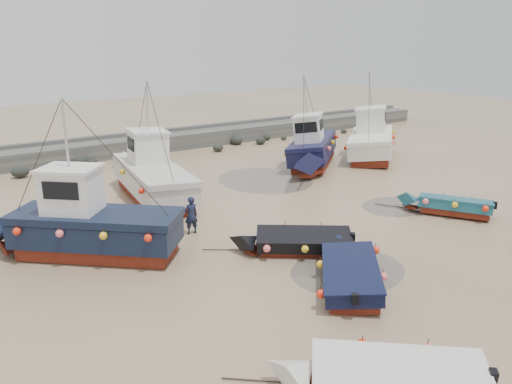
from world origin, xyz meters
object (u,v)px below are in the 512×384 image
dinghy_4 (295,239)px  cabin_boat_3 (373,139)px  cabin_boat_0 (81,224)px  cabin_boat_1 (149,174)px  cabin_boat_2 (314,148)px  dinghy_2 (447,203)px  person (192,233)px  dinghy_1 (351,269)px  dinghy_0 (383,372)px

dinghy_4 → cabin_boat_3: size_ratio=0.61×
cabin_boat_0 → cabin_boat_3: (23.04, 5.84, -0.02)m
dinghy_4 → cabin_boat_1: cabin_boat_1 is taller
cabin_boat_2 → cabin_boat_3: bearing=-131.5°
cabin_boat_1 → cabin_boat_2: (11.91, -0.01, 0.03)m
dinghy_2 → person: size_ratio=3.04×
cabin_boat_0 → cabin_boat_3: size_ratio=0.91×
dinghy_1 → cabin_boat_3: cabin_boat_3 is taller
dinghy_1 → cabin_boat_0: 10.58m
dinghy_1 → dinghy_0: bearing=-86.3°
cabin_boat_0 → dinghy_0: bearing=-121.8°
cabin_boat_3 → dinghy_1: bearing=-89.6°
dinghy_1 → dinghy_4: size_ratio=1.04×
dinghy_0 → cabin_boat_2: 22.94m
dinghy_4 → cabin_boat_1: (-1.76, 10.52, 0.77)m
dinghy_4 → cabin_boat_3: 19.00m
dinghy_1 → cabin_boat_3: (15.94, 13.64, 0.80)m
cabin_boat_1 → person: bearing=-88.7°
dinghy_0 → cabin_boat_0: size_ratio=0.68×
cabin_boat_0 → cabin_boat_1: same height
cabin_boat_1 → dinghy_1: bearing=-75.0°
dinghy_1 → cabin_boat_0: bearing=173.6°
dinghy_1 → dinghy_4: bearing=130.4°
dinghy_4 → person: size_ratio=3.08×
dinghy_1 → dinghy_2: size_ratio=1.05×
cabin_boat_1 → dinghy_0: bearing=-87.8°
cabin_boat_3 → person: (-18.38, -6.17, -1.34)m
dinghy_0 → cabin_boat_2: (13.74, 18.35, 0.81)m
cabin_boat_2 → person: (-12.65, -6.29, -1.35)m
dinghy_2 → cabin_boat_1: 15.69m
dinghy_0 → dinghy_2: size_ratio=1.03×
dinghy_2 → person: dinghy_2 is taller
cabin_boat_3 → cabin_boat_1: bearing=-130.6°
dinghy_4 → cabin_boat_0: cabin_boat_0 is taller
dinghy_4 → cabin_boat_2: (10.15, 10.51, 0.80)m
dinghy_4 → cabin_boat_2: bearing=-7.4°
dinghy_1 → cabin_boat_2: bearing=94.8°
cabin_boat_1 → cabin_boat_2: bearing=7.9°
cabin_boat_1 → cabin_boat_2: size_ratio=1.32×
dinghy_4 → cabin_boat_0: 8.52m
dinghy_0 → dinghy_4: bearing=16.3°
dinghy_0 → cabin_boat_1: (1.83, 18.36, 0.77)m
dinghy_0 → dinghy_4: (3.59, 7.84, 0.01)m
cabin_boat_3 → cabin_boat_0: bearing=-116.0°
cabin_boat_3 → cabin_boat_2: bearing=-131.4°
cabin_boat_0 → cabin_boat_1: 8.04m
dinghy_0 → cabin_boat_2: size_ratio=0.64×
dinghy_0 → cabin_boat_0: 12.92m
cabin_boat_2 → cabin_boat_1: bearing=49.7°
cabin_boat_0 → cabin_boat_3: bearing=-33.5°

